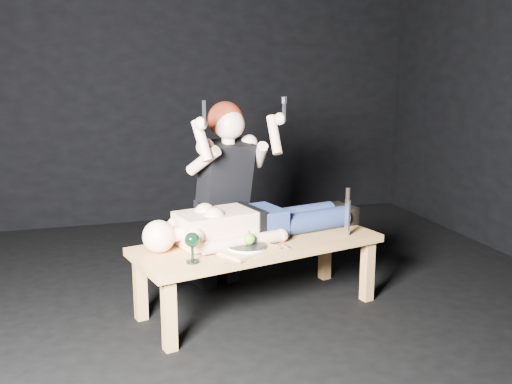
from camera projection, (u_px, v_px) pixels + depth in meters
ground at (227, 322)px, 3.53m from camera, size 5.00×5.00×0.00m
back_wall at (162, 66)px, 5.55m from camera, size 5.00×0.00×5.00m
table at (258, 275)px, 3.68m from camera, size 1.63×0.92×0.45m
lying_man at (257, 218)px, 3.70m from camera, size 1.48×0.75×0.24m
kneeling_woman at (219, 193)px, 3.99m from camera, size 0.90×0.96×1.32m
serving_tray at (247, 250)px, 3.43m from camera, size 0.40×0.36×0.02m
plate at (247, 247)px, 3.42m from camera, size 0.30×0.30×0.02m
apple at (249, 239)px, 3.43m from camera, size 0.07×0.07×0.07m
goblet at (192, 248)px, 3.22m from camera, size 0.10×0.10×0.17m
fork_flat at (219, 259)px, 3.28m from camera, size 0.05×0.16×0.01m
knife_flat at (285, 245)px, 3.54m from camera, size 0.04×0.16×0.01m
spoon_flat at (268, 243)px, 3.57m from camera, size 0.14×0.11×0.01m
carving_knife at (348, 212)px, 3.72m from camera, size 0.05×0.05×0.31m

